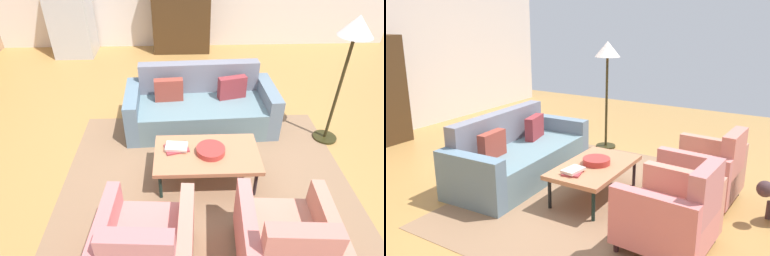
% 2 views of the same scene
% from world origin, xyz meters
% --- Properties ---
extents(ground_plane, '(10.54, 10.54, 0.00)m').
position_xyz_m(ground_plane, '(0.00, 0.00, 0.00)').
color(ground_plane, '#B08143').
extents(area_rug, '(3.40, 2.60, 0.01)m').
position_xyz_m(area_rug, '(-0.04, -0.60, 0.00)').
color(area_rug, '#8D6A4D').
rests_on(area_rug, ground).
extents(couch, '(2.14, 0.99, 0.86)m').
position_xyz_m(couch, '(-0.05, 0.53, 0.29)').
color(couch, slate).
rests_on(couch, ground).
extents(coffee_table, '(1.20, 0.70, 0.40)m').
position_xyz_m(coffee_table, '(-0.04, -0.65, 0.37)').
color(coffee_table, black).
rests_on(coffee_table, ground).
extents(armchair_left, '(0.85, 0.85, 0.88)m').
position_xyz_m(armchair_left, '(-0.65, -1.82, 0.34)').
color(armchair_left, '#301B20').
rests_on(armchair_left, ground).
extents(armchair_right, '(0.85, 0.85, 0.88)m').
position_xyz_m(armchair_right, '(0.55, -1.82, 0.34)').
color(armchair_right, '#311E15').
rests_on(armchair_right, ground).
extents(fruit_bowl, '(0.33, 0.33, 0.07)m').
position_xyz_m(fruit_bowl, '(0.00, -0.65, 0.44)').
color(fruit_bowl, '#AC332F').
rests_on(fruit_bowl, coffee_table).
extents(book_stack, '(0.31, 0.25, 0.05)m').
position_xyz_m(book_stack, '(-0.39, -0.57, 0.43)').
color(book_stack, '#95343A').
rests_on(book_stack, coffee_table).
extents(cabinet, '(1.20, 0.51, 1.80)m').
position_xyz_m(cabinet, '(-0.29, 3.42, 0.90)').
color(cabinet, '#422B16').
rests_on(cabinet, ground).
extents(refrigerator, '(0.80, 0.73, 1.85)m').
position_xyz_m(refrigerator, '(-2.56, 3.31, 0.93)').
color(refrigerator, '#B7BABF').
rests_on(refrigerator, ground).
extents(floor_lamp, '(0.40, 0.40, 1.72)m').
position_xyz_m(floor_lamp, '(1.69, 0.10, 1.44)').
color(floor_lamp, '#2B2810').
rests_on(floor_lamp, ground).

